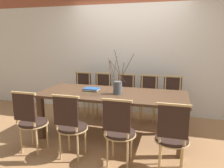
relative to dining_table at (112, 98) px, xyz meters
The scene contains 14 objects.
ground_plane 0.67m from the dining_table, ahead, with size 16.00×16.00×0.00m, color #9E7047.
wall_rear 1.66m from the dining_table, 90.00° to the left, with size 12.00×0.06×3.20m.
dining_table is the anchor object (origin of this frame).
chair_near_leftend 1.30m from the dining_table, 139.27° to the right, with size 0.43×0.43×0.94m.
chair_near_left 0.92m from the dining_table, 112.42° to the right, with size 0.43×0.43×0.94m.
chair_near_center 0.92m from the dining_table, 68.43° to the right, with size 0.43×0.43×0.94m.
chair_near_right 1.31m from the dining_table, 40.34° to the right, with size 0.43×0.43×0.94m.
chair_far_leftend 1.26m from the dining_table, 137.72° to the left, with size 0.43×0.43×0.94m.
chair_far_left 0.98m from the dining_table, 119.04° to the left, with size 0.43×0.43×0.94m.
chair_far_center 0.86m from the dining_table, 87.38° to the left, with size 0.43×0.43×0.94m.
chair_far_right 0.99m from the dining_table, 59.16° to the left, with size 0.43×0.43×0.94m.
chair_far_rightend 1.29m from the dining_table, 41.15° to the left, with size 0.43×0.43×0.94m.
vase_centerpiece 0.24m from the dining_table, 24.19° to the right, with size 0.43×0.43×0.71m.
book_stack 0.40m from the dining_table, behind, with size 0.26×0.19×0.05m.
Camera 1 is at (0.96, -3.38, 1.65)m, focal length 35.00 mm.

